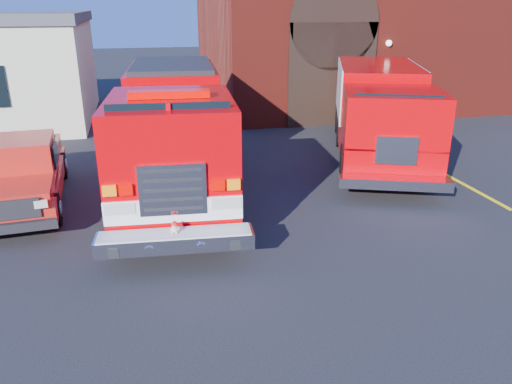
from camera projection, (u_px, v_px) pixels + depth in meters
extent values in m
plane|color=black|center=(244.00, 228.00, 11.04)|extent=(100.00, 100.00, 0.00)
cube|color=yellow|center=(473.00, 189.00, 13.35)|extent=(0.12, 3.00, 0.01)
cube|color=yellow|center=(415.00, 158.00, 16.08)|extent=(0.12, 3.00, 0.01)
cube|color=yellow|center=(373.00, 135.00, 18.81)|extent=(0.12, 3.00, 0.01)
cube|color=maroon|center=(363.00, 18.00, 24.31)|extent=(15.00, 10.00, 8.00)
cube|color=black|center=(332.00, 76.00, 19.69)|extent=(3.60, 0.12, 4.00)
cylinder|color=black|center=(335.00, 22.00, 18.99)|extent=(3.60, 0.12, 3.60)
cylinder|color=black|center=(122.00, 211.00, 10.50)|extent=(0.45, 1.15, 1.13)
cylinder|color=black|center=(228.00, 205.00, 10.80)|extent=(0.45, 1.15, 1.13)
cube|color=#CA0006|center=(175.00, 152.00, 13.57)|extent=(3.34, 9.39, 0.92)
cube|color=#CA0006|center=(173.00, 94.00, 15.33)|extent=(2.93, 4.70, 1.64)
cube|color=#CA0006|center=(172.00, 135.00, 10.39)|extent=(2.83, 3.48, 1.53)
cube|color=black|center=(170.00, 130.00, 9.06)|extent=(2.25, 0.27, 0.96)
cube|color=#D50500|center=(169.00, 94.00, 10.09)|extent=(1.66, 0.49, 0.14)
cube|color=white|center=(174.00, 211.00, 9.22)|extent=(2.55, 0.28, 0.45)
cube|color=silver|center=(173.00, 190.00, 9.07)|extent=(1.23, 0.17, 0.96)
cube|color=silver|center=(175.00, 241.00, 9.12)|extent=(2.90, 0.81, 0.29)
cube|color=#B7B7BF|center=(131.00, 95.00, 15.16)|extent=(0.36, 3.67, 1.33)
cube|color=#B7B7BF|center=(215.00, 93.00, 15.51)|extent=(0.36, 3.67, 1.33)
sphere|color=tan|center=(175.00, 230.00, 9.05)|extent=(0.14, 0.14, 0.13)
sphere|color=tan|center=(174.00, 225.00, 9.01)|extent=(0.12, 0.12, 0.11)
sphere|color=tan|center=(172.00, 223.00, 9.00)|extent=(0.04, 0.04, 0.04)
sphere|color=tan|center=(177.00, 223.00, 9.01)|extent=(0.04, 0.04, 0.04)
ellipsoid|color=red|center=(174.00, 223.00, 9.00)|extent=(0.12, 0.12, 0.06)
cylinder|color=red|center=(174.00, 224.00, 9.00)|extent=(0.14, 0.14, 0.01)
cylinder|color=black|center=(54.00, 210.00, 11.10)|extent=(0.31, 0.75, 0.73)
cube|color=#B11F16|center=(23.00, 183.00, 12.33)|extent=(2.21, 5.16, 0.41)
cube|color=#B11F16|center=(10.00, 194.00, 10.61)|extent=(1.78, 1.50, 0.32)
cube|color=#B11F16|center=(16.00, 158.00, 11.82)|extent=(1.81, 1.77, 0.92)
cube|color=#B11F16|center=(27.00, 153.00, 13.50)|extent=(1.83, 2.05, 0.50)
cube|color=black|center=(9.00, 228.00, 10.05)|extent=(1.87, 0.27, 0.20)
cylinder|color=black|center=(347.00, 163.00, 13.67)|extent=(0.72, 1.16, 1.10)
cylinder|color=black|center=(430.00, 167.00, 13.41)|extent=(0.72, 1.16, 1.10)
cube|color=#CA0006|center=(378.00, 130.00, 16.04)|extent=(5.18, 8.40, 0.90)
cube|color=#CA0006|center=(377.00, 87.00, 17.03)|extent=(4.12, 5.58, 1.51)
cube|color=#CA0006|center=(393.00, 116.00, 13.06)|extent=(3.20, 3.14, 1.30)
cube|color=#B7B7BF|center=(339.00, 89.00, 17.22)|extent=(1.53, 3.96, 1.71)
cube|color=#B7B7BF|center=(415.00, 90.00, 16.91)|extent=(1.53, 3.96, 1.71)
cube|color=silver|center=(395.00, 183.00, 12.19)|extent=(2.69, 1.38, 0.25)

